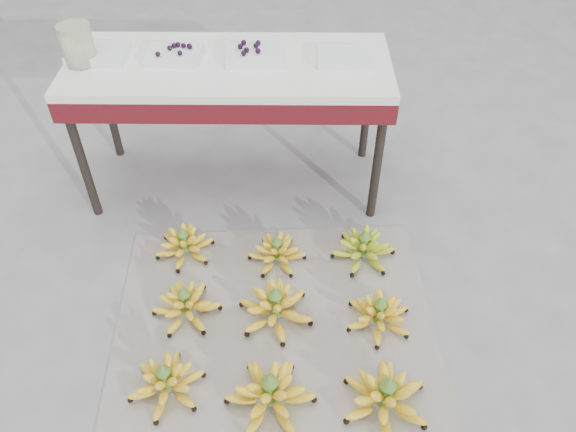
{
  "coord_description": "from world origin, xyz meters",
  "views": [
    {
      "loc": [
        0.15,
        -1.31,
        1.84
      ],
      "look_at": [
        0.14,
        0.35,
        0.27
      ],
      "focal_mm": 35.0,
      "sensor_mm": 36.0,
      "label": 1
    }
  ],
  "objects_px": {
    "bunch_back_left": "(185,244)",
    "bunch_front_left": "(166,382)",
    "bunch_front_right": "(385,397)",
    "glass_jar": "(78,44)",
    "bunch_mid_center": "(275,307)",
    "bunch_back_center": "(277,252)",
    "bunch_mid_left": "(186,305)",
    "vendor_table": "(229,78)",
    "bunch_mid_right": "(379,314)",
    "newspaper_mat": "(275,324)",
    "tray_far_left": "(98,54)",
    "tray_far_right": "(345,57)",
    "tray_left": "(174,55)",
    "bunch_back_right": "(363,248)",
    "tray_right": "(255,55)",
    "bunch_front_center": "(270,394)"
  },
  "relations": [
    {
      "from": "bunch_front_right",
      "to": "glass_jar",
      "type": "bearing_deg",
      "value": 127.71
    },
    {
      "from": "bunch_front_center",
      "to": "tray_right",
      "type": "distance_m",
      "value": 1.38
    },
    {
      "from": "tray_far_left",
      "to": "glass_jar",
      "type": "bearing_deg",
      "value": -144.16
    },
    {
      "from": "bunch_back_center",
      "to": "tray_far_left",
      "type": "distance_m",
      "value": 1.15
    },
    {
      "from": "bunch_mid_right",
      "to": "tray_far_left",
      "type": "height_order",
      "value": "tray_far_left"
    },
    {
      "from": "tray_right",
      "to": "bunch_mid_right",
      "type": "bearing_deg",
      "value": -60.47
    },
    {
      "from": "bunch_back_right",
      "to": "glass_jar",
      "type": "height_order",
      "value": "glass_jar"
    },
    {
      "from": "bunch_mid_left",
      "to": "vendor_table",
      "type": "distance_m",
      "value": 0.99
    },
    {
      "from": "vendor_table",
      "to": "tray_far_left",
      "type": "bearing_deg",
      "value": 177.35
    },
    {
      "from": "bunch_back_center",
      "to": "bunch_mid_left",
      "type": "bearing_deg",
      "value": -131.52
    },
    {
      "from": "bunch_mid_right",
      "to": "tray_left",
      "type": "height_order",
      "value": "tray_left"
    },
    {
      "from": "newspaper_mat",
      "to": "bunch_mid_right",
      "type": "relative_size",
      "value": 4.8
    },
    {
      "from": "bunch_back_center",
      "to": "tray_far_right",
      "type": "bearing_deg",
      "value": 71.65
    },
    {
      "from": "bunch_mid_center",
      "to": "bunch_back_center",
      "type": "relative_size",
      "value": 1.33
    },
    {
      "from": "vendor_table",
      "to": "bunch_mid_center",
      "type": "bearing_deg",
      "value": -75.72
    },
    {
      "from": "bunch_mid_center",
      "to": "glass_jar",
      "type": "bearing_deg",
      "value": 117.96
    },
    {
      "from": "bunch_mid_left",
      "to": "vendor_table",
      "type": "xyz_separation_m",
      "value": [
        0.14,
        0.83,
        0.53
      ]
    },
    {
      "from": "bunch_front_right",
      "to": "bunch_mid_right",
      "type": "bearing_deg",
      "value": 79.66
    },
    {
      "from": "newspaper_mat",
      "to": "tray_far_left",
      "type": "relative_size",
      "value": 4.93
    },
    {
      "from": "newspaper_mat",
      "to": "bunch_mid_center",
      "type": "distance_m",
      "value": 0.07
    },
    {
      "from": "bunch_front_left",
      "to": "glass_jar",
      "type": "relative_size",
      "value": 1.78
    },
    {
      "from": "bunch_back_left",
      "to": "bunch_front_left",
      "type": "bearing_deg",
      "value": -99.17
    },
    {
      "from": "newspaper_mat",
      "to": "tray_left",
      "type": "height_order",
      "value": "tray_left"
    },
    {
      "from": "bunch_mid_center",
      "to": "tray_right",
      "type": "distance_m",
      "value": 1.07
    },
    {
      "from": "tray_far_right",
      "to": "bunch_front_left",
      "type": "bearing_deg",
      "value": -119.3
    },
    {
      "from": "bunch_mid_left",
      "to": "glass_jar",
      "type": "relative_size",
      "value": 1.81
    },
    {
      "from": "vendor_table",
      "to": "tray_far_left",
      "type": "relative_size",
      "value": 5.51
    },
    {
      "from": "tray_far_left",
      "to": "tray_left",
      "type": "distance_m",
      "value": 0.33
    },
    {
      "from": "bunch_mid_left",
      "to": "bunch_back_center",
      "type": "relative_size",
      "value": 1.09
    },
    {
      "from": "tray_far_right",
      "to": "bunch_back_center",
      "type": "bearing_deg",
      "value": -117.42
    },
    {
      "from": "bunch_back_right",
      "to": "vendor_table",
      "type": "xyz_separation_m",
      "value": [
        -0.59,
        0.52,
        0.53
      ]
    },
    {
      "from": "bunch_front_right",
      "to": "vendor_table",
      "type": "relative_size",
      "value": 0.25
    },
    {
      "from": "tray_far_right",
      "to": "tray_left",
      "type": "bearing_deg",
      "value": 178.88
    },
    {
      "from": "bunch_front_left",
      "to": "bunch_mid_right",
      "type": "height_order",
      "value": "bunch_front_left"
    },
    {
      "from": "bunch_back_left",
      "to": "tray_far_right",
      "type": "bearing_deg",
      "value": 24.41
    },
    {
      "from": "bunch_mid_center",
      "to": "bunch_mid_right",
      "type": "distance_m",
      "value": 0.4
    },
    {
      "from": "vendor_table",
      "to": "tray_far_right",
      "type": "relative_size",
      "value": 5.95
    },
    {
      "from": "newspaper_mat",
      "to": "bunch_back_left",
      "type": "xyz_separation_m",
      "value": [
        -0.41,
        0.38,
        0.06
      ]
    },
    {
      "from": "bunch_mid_left",
      "to": "tray_far_right",
      "type": "distance_m",
      "value": 1.22
    },
    {
      "from": "tray_right",
      "to": "glass_jar",
      "type": "distance_m",
      "value": 0.74
    },
    {
      "from": "bunch_back_right",
      "to": "glass_jar",
      "type": "xyz_separation_m",
      "value": [
        -1.21,
        0.5,
        0.69
      ]
    },
    {
      "from": "bunch_back_left",
      "to": "bunch_back_right",
      "type": "height_order",
      "value": "bunch_back_right"
    },
    {
      "from": "bunch_front_center",
      "to": "bunch_front_left",
      "type": "bearing_deg",
      "value": 179.7
    },
    {
      "from": "bunch_back_left",
      "to": "tray_left",
      "type": "height_order",
      "value": "tray_left"
    },
    {
      "from": "vendor_table",
      "to": "tray_far_left",
      "type": "distance_m",
      "value": 0.57
    },
    {
      "from": "tray_far_right",
      "to": "bunch_mid_left",
      "type": "bearing_deg",
      "value": -127.25
    },
    {
      "from": "bunch_front_center",
      "to": "bunch_mid_right",
      "type": "height_order",
      "value": "bunch_front_center"
    },
    {
      "from": "bunch_mid_center",
      "to": "bunch_mid_right",
      "type": "bearing_deg",
      "value": -20.69
    },
    {
      "from": "bunch_mid_center",
      "to": "tray_far_left",
      "type": "height_order",
      "value": "tray_far_left"
    },
    {
      "from": "newspaper_mat",
      "to": "tray_right",
      "type": "xyz_separation_m",
      "value": [
        -0.1,
        0.9,
        0.69
      ]
    }
  ]
}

